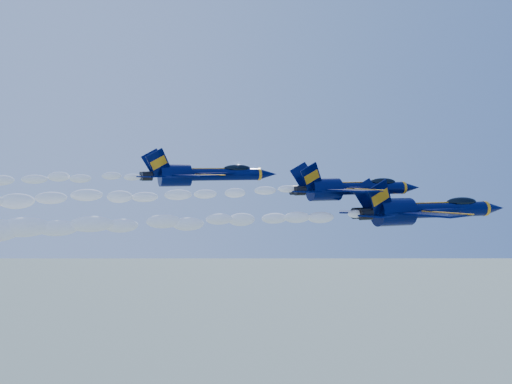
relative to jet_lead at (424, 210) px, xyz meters
name	(u,v)px	position (x,y,z in m)	size (l,w,h in m)	color
jet_lead	(424,210)	(0.00, 0.00, 0.00)	(18.90, 15.51, 7.03)	#000735
smoke_trail_jet_lead	(71,227)	(-36.39, 0.00, -0.48)	(56.62, 2.41, 2.17)	white
jet_second	(350,188)	(-7.55, 2.49, 2.35)	(15.39, 12.62, 5.72)	#000735
jet_third	(202,174)	(-19.87, 16.22, 3.64)	(16.94, 13.89, 6.29)	#000735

